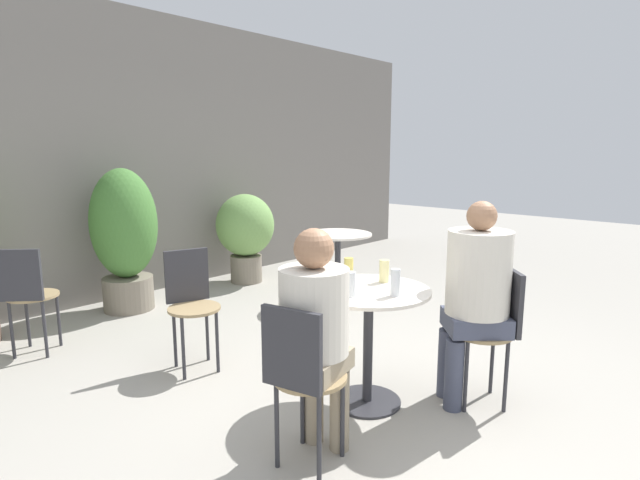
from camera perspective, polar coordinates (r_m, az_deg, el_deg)
ground_plane at (r=3.16m, az=7.62°, el=-19.30°), size 20.00×20.00×0.00m
storefront_wall at (r=5.57m, az=-23.52°, el=8.83°), size 10.00×0.06×3.00m
cafe_table_near at (r=3.07m, az=5.56°, el=-8.89°), size 0.74×0.74×0.73m
cafe_table_far at (r=5.05m, az=2.05°, el=-1.52°), size 0.68×0.68×0.73m
bistro_chair_0 at (r=2.45m, az=-2.16°, el=-14.68°), size 0.39×0.38×0.85m
bistro_chair_1 at (r=3.25m, az=19.43°, el=-8.83°), size 0.42×0.42×0.85m
bistro_chair_2 at (r=3.71m, az=-14.55°, el=-6.26°), size 0.39×0.40×0.85m
bistro_chair_3 at (r=4.34m, az=-30.51°, el=-4.96°), size 0.42×0.42×0.85m
seated_person_0 at (r=2.48m, az=-0.50°, el=-9.61°), size 0.39×0.36×1.19m
seated_person_1 at (r=3.15m, az=17.31°, el=-5.15°), size 0.48×0.48×1.26m
beer_glass_0 at (r=3.17m, az=7.35°, el=-3.53°), size 0.06×0.06×0.14m
beer_glass_1 at (r=3.15m, az=3.30°, el=-3.44°), size 0.06×0.06×0.16m
beer_glass_2 at (r=2.84m, az=3.42°, el=-5.06°), size 0.07×0.07×0.14m
beer_glass_3 at (r=2.88m, az=8.61°, el=-4.82°), size 0.06×0.06×0.16m
potted_plant_1 at (r=5.18m, az=-21.43°, el=0.60°), size 0.62×0.62×1.39m
potted_plant_2 at (r=5.95m, az=-8.54°, el=1.13°), size 0.68×0.68×1.05m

